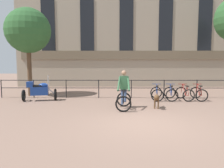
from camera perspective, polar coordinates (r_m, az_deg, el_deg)
ground_plane at (r=7.60m, az=8.22°, el=-10.18°), size 60.00×60.00×0.00m
canal_railing at (r=12.55m, az=5.07°, el=-0.44°), size 15.05×0.05×1.05m
building_facade at (r=18.37m, az=3.69°, el=12.72°), size 18.00×0.72×8.57m
cyclist_with_bike at (r=9.69m, az=3.07°, el=-2.00°), size 0.75×1.21×1.70m
dog at (r=9.95m, az=11.57°, el=-3.67°), size 0.37×0.95×0.65m
parked_motorcycle at (r=12.26m, az=-18.48°, el=-1.58°), size 1.83×0.96×1.35m
parked_bicycle_near_lamp at (r=12.13m, az=11.62°, el=-2.43°), size 0.80×1.19×0.86m
parked_bicycle_mid_left at (r=12.30m, az=15.09°, el=-2.40°), size 0.80×1.19×0.86m
parked_bicycle_mid_right at (r=12.51m, az=18.47°, el=-2.36°), size 0.74×1.16×0.86m
parked_bicycle_far_end at (r=12.77m, az=21.71°, el=-2.32°), size 0.74×1.16×0.86m
tree_canalside_left at (r=14.34m, az=-21.10°, el=12.81°), size 2.69×2.69×5.28m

